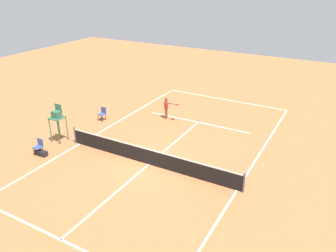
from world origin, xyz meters
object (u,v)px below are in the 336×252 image
at_px(tennis_ball, 170,128).
at_px(courtside_chair_mid, 102,113).
at_px(equipment_bag, 41,153).
at_px(umpire_chair, 57,117).
at_px(courtside_chair_near, 39,146).
at_px(player_serving, 167,106).

bearing_deg(tennis_ball, courtside_chair_mid, 12.68).
bearing_deg(equipment_bag, tennis_ball, -124.40).
xyz_separation_m(umpire_chair, courtside_chair_near, (-0.24, 1.85, -1.07)).
bearing_deg(equipment_bag, umpire_chair, -77.27).
xyz_separation_m(tennis_ball, courtside_chair_near, (4.92, 6.84, 0.50)).
height_order(tennis_ball, courtside_chair_mid, courtside_chair_mid).
xyz_separation_m(player_serving, courtside_chair_mid, (3.88, 2.47, -0.42)).
height_order(tennis_ball, umpire_chair, umpire_chair).
bearing_deg(courtside_chair_mid, courtside_chair_near, 90.00).
xyz_separation_m(player_serving, equipment_bag, (3.68, 8.26, -0.81)).
bearing_deg(player_serving, umpire_chair, -35.99).
height_order(tennis_ball, courtside_chair_near, courtside_chair_near).
distance_m(umpire_chair, courtside_chair_mid, 4.04).
xyz_separation_m(umpire_chair, equipment_bag, (-0.43, 1.91, -1.46)).
bearing_deg(equipment_bag, courtside_chair_mid, -88.07).
relative_size(courtside_chair_near, courtside_chair_mid, 1.00).
distance_m(courtside_chair_near, courtside_chair_mid, 5.73).
distance_m(tennis_ball, courtside_chair_mid, 5.07).
height_order(tennis_ball, equipment_bag, equipment_bag).
xyz_separation_m(tennis_ball, courtside_chair_mid, (4.92, 1.11, 0.50)).
distance_m(courtside_chair_mid, equipment_bag, 5.81).
bearing_deg(tennis_ball, courtside_chair_near, 54.28).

